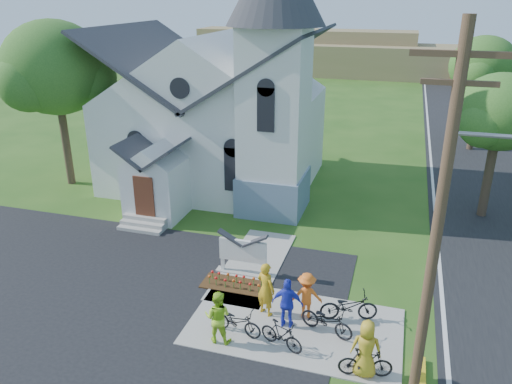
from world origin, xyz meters
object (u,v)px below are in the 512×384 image
(bike_1, at_px, (281,335))
(cyclist_3, at_px, (306,295))
(bike_3, at_px, (365,363))
(cyclist_4, at_px, (366,348))
(cyclist_0, at_px, (266,289))
(bike_4, at_px, (349,306))
(bike_0, at_px, (237,321))
(cyclist_2, at_px, (287,303))
(cyclist_1, at_px, (218,317))
(church_sign, at_px, (243,251))
(bike_2, at_px, (327,320))
(utility_pole, at_px, (442,219))

(bike_1, distance_m, cyclist_3, 1.89)
(bike_3, xyz_separation_m, cyclist_4, (-0.03, 0.08, 0.43))
(cyclist_0, distance_m, bike_4, 2.86)
(bike_0, xyz_separation_m, cyclist_2, (1.48, 0.84, 0.43))
(bike_1, bearing_deg, bike_3, -80.22)
(cyclist_3, bearing_deg, bike_1, 63.04)
(bike_0, distance_m, cyclist_4, 4.23)
(bike_1, bearing_deg, bike_0, 101.13)
(cyclist_0, height_order, cyclist_1, cyclist_0)
(church_sign, xyz_separation_m, bike_0, (0.97, -3.61, -0.52))
(bike_2, bearing_deg, church_sign, 71.74)
(church_sign, distance_m, bike_2, 4.70)
(cyclist_4, bearing_deg, cyclist_2, -32.99)
(cyclist_0, height_order, bike_2, cyclist_0)
(bike_1, distance_m, bike_4, 2.76)
(church_sign, bearing_deg, bike_0, -74.97)
(cyclist_2, xyz_separation_m, bike_4, (1.90, 0.96, -0.38))
(utility_pole, distance_m, bike_4, 6.05)
(cyclist_1, distance_m, bike_4, 4.49)
(bike_2, relative_size, cyclist_4, 1.02)
(utility_pole, xyz_separation_m, bike_3, (-1.42, 0.30, -4.88))
(bike_1, distance_m, bike_2, 1.67)
(cyclist_1, bearing_deg, cyclist_2, -148.20)
(cyclist_0, bearing_deg, bike_2, -167.39)
(church_sign, height_order, bike_4, church_sign)
(utility_pole, height_order, cyclist_0, utility_pole)
(cyclist_3, height_order, bike_4, cyclist_3)
(bike_0, height_order, cyclist_1, cyclist_1)
(utility_pole, distance_m, bike_3, 5.09)
(cyclist_2, distance_m, bike_4, 2.17)
(cyclist_0, xyz_separation_m, cyclist_2, (0.87, -0.48, -0.09))
(utility_pole, relative_size, bike_4, 5.14)
(cyclist_1, relative_size, cyclist_4, 0.99)
(bike_0, bearing_deg, cyclist_3, -42.60)
(utility_pole, bearing_deg, cyclist_2, 154.95)
(utility_pole, relative_size, bike_2, 5.45)
(bike_3, distance_m, cyclist_4, 0.44)
(church_sign, relative_size, bike_4, 1.13)
(church_sign, height_order, cyclist_2, cyclist_2)
(cyclist_1, relative_size, cyclist_2, 1.00)
(utility_pole, bearing_deg, bike_2, 145.34)
(church_sign, height_order, cyclist_1, cyclist_1)
(cyclist_2, height_order, bike_4, cyclist_2)
(cyclist_0, relative_size, bike_4, 1.01)
(cyclist_0, bearing_deg, cyclist_2, 175.88)
(bike_1, relative_size, cyclist_3, 0.92)
(bike_0, height_order, cyclist_4, cyclist_4)
(cyclist_1, bearing_deg, bike_3, 173.40)
(cyclist_2, bearing_deg, church_sign, -50.59)
(church_sign, relative_size, bike_1, 1.43)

